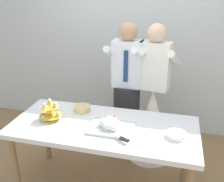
{
  "coord_description": "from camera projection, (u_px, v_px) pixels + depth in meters",
  "views": [
    {
      "loc": [
        0.61,
        -2.05,
        2.02
      ],
      "look_at": [
        0.05,
        0.15,
        1.07
      ],
      "focal_mm": 40.65,
      "sensor_mm": 36.0,
      "label": 1
    }
  ],
  "objects": [
    {
      "name": "dessert_table",
      "position": [
        104.0,
        131.0,
        2.48
      ],
      "size": [
        1.8,
        0.8,
        0.78
      ],
      "color": "silver",
      "rests_on": "ground_plane"
    },
    {
      "name": "person_bride",
      "position": [
        151.0,
        114.0,
        3.07
      ],
      "size": [
        0.57,
        0.56,
        1.66
      ],
      "color": "white",
      "rests_on": "ground_plane"
    },
    {
      "name": "plate_stack",
      "position": [
        177.0,
        135.0,
        2.24
      ],
      "size": [
        0.18,
        0.18,
        0.04
      ],
      "color": "white",
      "rests_on": "dessert_table"
    },
    {
      "name": "main_cake_tray",
      "position": [
        111.0,
        125.0,
        2.36
      ],
      "size": [
        0.42,
        0.37,
        0.12
      ],
      "color": "silver",
      "rests_on": "dessert_table"
    },
    {
      "name": "round_cake",
      "position": [
        82.0,
        109.0,
        2.69
      ],
      "size": [
        0.24,
        0.24,
        0.07
      ],
      "color": "white",
      "rests_on": "dessert_table"
    },
    {
      "name": "rear_wall",
      "position": [
        132.0,
        31.0,
        3.51
      ],
      "size": [
        5.2,
        0.1,
        2.9
      ],
      "primitive_type": "cube",
      "color": "silver",
      "rests_on": "ground_plane"
    },
    {
      "name": "cupcake_stand",
      "position": [
        50.0,
        112.0,
        2.53
      ],
      "size": [
        0.23,
        0.23,
        0.21
      ],
      "color": "gold",
      "rests_on": "dessert_table"
    },
    {
      "name": "person_groom",
      "position": [
        127.0,
        99.0,
        3.08
      ],
      "size": [
        0.46,
        0.49,
        1.66
      ],
      "color": "#232328",
      "rests_on": "ground_plane"
    }
  ]
}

